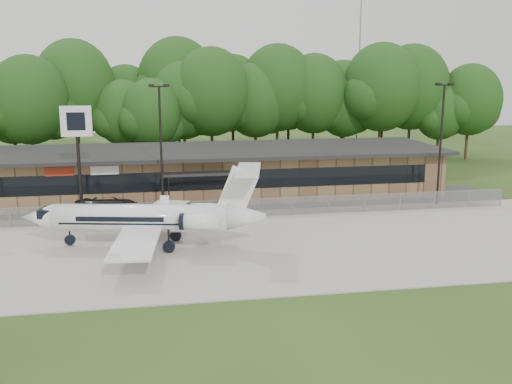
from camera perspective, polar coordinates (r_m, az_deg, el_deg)
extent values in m
plane|color=#294016|center=(30.08, 0.93, -9.90)|extent=(160.00, 160.00, 0.00)
cube|color=#9E9B93|center=(37.50, -1.36, -5.31)|extent=(64.00, 18.00, 0.08)
cube|color=#383835|center=(48.50, -3.38, -1.29)|extent=(50.00, 9.00, 0.06)
cube|color=olive|center=(52.48, -3.96, 1.93)|extent=(40.00, 10.00, 4.00)
cube|color=black|center=(47.52, -3.34, 1.22)|extent=(36.00, 0.08, 1.60)
cube|color=black|center=(51.65, -3.94, 4.18)|extent=(41.00, 11.50, 0.30)
cube|color=black|center=(46.64, -5.71, 1.85)|extent=(6.00, 1.60, 0.20)
cube|color=#9C2813|center=(47.64, -19.09, 1.94)|extent=(2.20, 0.06, 0.70)
cube|color=silver|center=(47.19, -14.89, 2.12)|extent=(2.20, 0.06, 0.70)
cube|color=gray|center=(43.99, -2.72, -1.73)|extent=(46.00, 0.03, 1.50)
cube|color=gray|center=(43.82, -2.73, -0.77)|extent=(46.00, 0.04, 0.04)
cylinder|color=gray|center=(80.17, 10.27, 12.83)|extent=(0.20, 0.20, 25.00)
cylinder|color=black|center=(44.33, -9.46, 3.83)|extent=(0.18, 0.18, 10.00)
cube|color=black|center=(43.90, -9.69, 10.36)|extent=(1.20, 0.12, 0.12)
cube|color=black|center=(43.90, -10.42, 10.43)|extent=(0.45, 0.30, 0.22)
cube|color=black|center=(43.91, -8.96, 10.48)|extent=(0.45, 0.30, 0.22)
cylinder|color=black|center=(50.06, 17.96, 4.34)|extent=(0.18, 0.18, 10.00)
cube|color=black|center=(49.68, 18.35, 10.12)|extent=(1.20, 0.12, 0.12)
cube|color=black|center=(49.42, 17.78, 10.23)|extent=(0.45, 0.30, 0.22)
cube|color=black|center=(49.94, 18.92, 10.17)|extent=(0.45, 0.30, 0.22)
cylinder|color=white|center=(37.30, -11.46, -2.68)|extent=(11.29, 4.03, 1.79)
cone|color=white|center=(39.39, -20.99, -2.47)|extent=(2.55, 2.20, 1.79)
cone|color=white|center=(36.30, -0.95, -2.58)|extent=(2.77, 2.25, 1.79)
cube|color=white|center=(33.87, -11.92, -5.11)|extent=(3.77, 7.06, 0.13)
cube|color=white|center=(40.79, -9.49, -2.06)|extent=(3.77, 7.06, 0.13)
cylinder|color=white|center=(35.21, -5.61, -3.10)|extent=(2.61, 1.48, 1.00)
cylinder|color=white|center=(37.88, -5.06, -1.99)|extent=(2.61, 1.48, 1.00)
cube|color=white|center=(35.96, -1.84, -0.07)|extent=(2.72, 0.71, 3.36)
cube|color=white|center=(35.65, -0.78, 2.11)|extent=(2.47, 5.32, 0.11)
cube|color=black|center=(39.02, -19.97, -2.06)|extent=(1.37, 1.54, 0.56)
cube|color=black|center=(37.30, -8.35, -4.97)|extent=(1.42, 2.80, 0.78)
cylinder|color=black|center=(39.04, -18.09, -4.68)|extent=(0.79, 0.79, 0.25)
imported|color=#28282A|center=(48.51, -14.55, -0.83)|extent=(5.24, 2.45, 1.45)
cylinder|color=black|center=(45.15, -17.27, 2.47)|extent=(0.25, 0.25, 8.25)
cube|color=silver|center=(44.74, -17.54, 6.77)|extent=(2.27, 0.29, 2.27)
cube|color=black|center=(44.60, -17.57, 6.75)|extent=(1.34, 0.06, 1.34)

